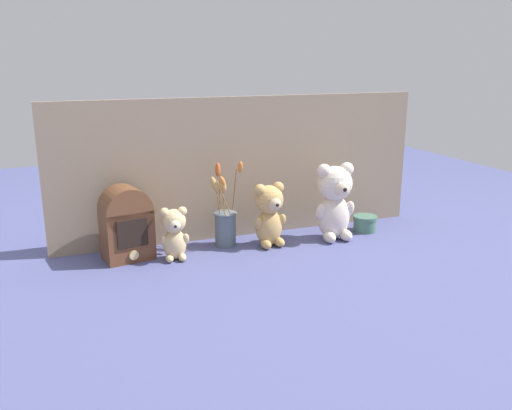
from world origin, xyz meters
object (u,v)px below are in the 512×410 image
Objects in this scene: teddy_bear_medium at (269,213)px; teddy_bear_small at (174,233)px; teddy_bear_large at (335,200)px; decorative_tin_tall at (365,223)px; flower_vase at (225,222)px; vintage_radio at (126,223)px.

teddy_bear_small is (-0.38, -0.02, -0.03)m from teddy_bear_medium.
teddy_bear_large is 3.09× the size of decorative_tin_tall.
teddy_bear_medium is at bearing 176.39° from teddy_bear_large.
teddy_bear_medium is 0.75× the size of flower_vase.
teddy_bear_medium is 0.38m from teddy_bear_small.
teddy_bear_small is at bearing -159.86° from flower_vase.
teddy_bear_medium is 0.54m from vintage_radio.
flower_vase reaches higher than teddy_bear_medium.
flower_vase is at bearing 159.37° from teddy_bear_medium.
teddy_bear_small is 1.96× the size of decorative_tin_tall.
flower_vase is at bearing 176.56° from decorative_tin_tall.
flower_vase is (-0.16, 0.06, -0.03)m from teddy_bear_medium.
teddy_bear_large reaches higher than decorative_tin_tall.
teddy_bear_small reaches higher than decorative_tin_tall.
teddy_bear_large is 0.65m from teddy_bear_small.
decorative_tin_tall is at bearing -1.50° from vintage_radio.
teddy_bear_small is 0.59× the size of flower_vase.
vintage_radio is at bearing 178.50° from decorative_tin_tall.
teddy_bear_large is 0.81m from vintage_radio.
decorative_tin_tall is (0.98, -0.03, -0.10)m from vintage_radio.
teddy_bear_large is 0.22m from decorative_tin_tall.
flower_vase is at bearing 1.66° from vintage_radio.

